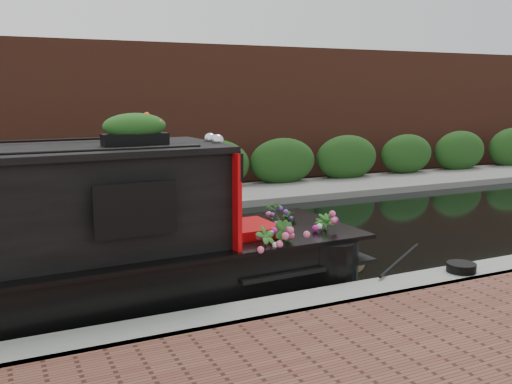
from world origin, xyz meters
name	(u,v)px	position (x,y,z in m)	size (l,w,h in m)	color
ground	(198,252)	(0.00, 0.00, 0.00)	(80.00, 80.00, 0.00)	black
near_bank_coping	(293,322)	(0.00, -3.30, 0.00)	(40.00, 0.60, 0.50)	gray
far_bank_path	(137,207)	(0.00, 4.20, 0.00)	(40.00, 2.40, 0.34)	slate
far_hedge	(129,200)	(0.00, 5.10, 0.00)	(40.00, 1.10, 2.80)	#1C4115
far_brick_wall	(112,188)	(0.00, 7.20, 0.00)	(40.00, 1.00, 8.00)	#5A2B1E
rope_fender	(351,261)	(1.78, -1.91, 0.14)	(0.28, 0.28, 0.34)	olive
coiled_mooring_rope	(461,267)	(2.61, -3.29, 0.31)	(0.39, 0.39, 0.12)	black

